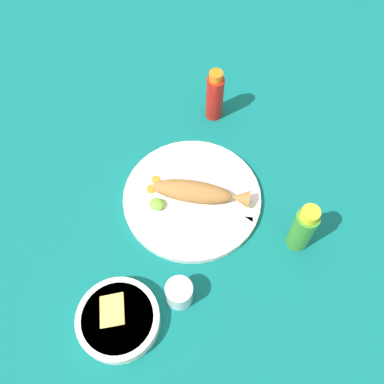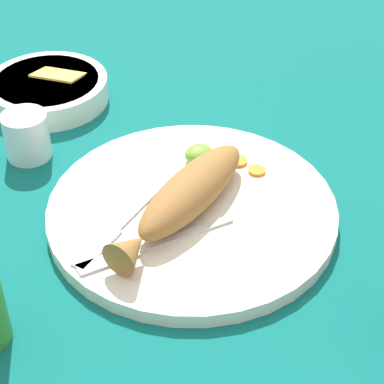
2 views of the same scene
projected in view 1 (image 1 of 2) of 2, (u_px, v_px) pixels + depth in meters
ground_plane at (192, 200)px, 1.07m from camera, size 4.00×4.00×0.00m
main_plate at (192, 198)px, 1.06m from camera, size 0.34×0.34×0.02m
fried_fish at (198, 192)px, 1.03m from camera, size 0.24×0.12×0.05m
fork_near at (227, 201)px, 1.04m from camera, size 0.18×0.05×0.00m
fork_far at (219, 217)px, 1.02m from camera, size 0.18×0.08×0.00m
carrot_slice_near at (155, 180)px, 1.07m from camera, size 0.02×0.02×0.00m
carrot_slice_mid at (151, 189)px, 1.06m from camera, size 0.02×0.02×0.00m
lime_wedge_main at (157, 204)px, 1.03m from camera, size 0.04×0.03×0.02m
hot_sauce_bottle_red at (215, 96)px, 1.14m from camera, size 0.05×0.05×0.16m
hot_sauce_bottle_green at (303, 228)px, 0.95m from camera, size 0.05×0.05×0.15m
salt_cup at (179, 294)px, 0.92m from camera, size 0.06×0.06×0.06m
guacamole_bowl at (120, 320)px, 0.90m from camera, size 0.18×0.18×0.05m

